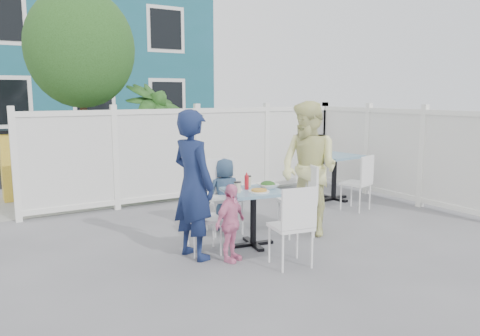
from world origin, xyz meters
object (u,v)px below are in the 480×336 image
chair_right (302,194)px  chair_near (294,221)px  toddler (230,223)px  man (193,185)px  boy (225,194)px  chair_back (222,190)px  utility_cabinet (21,166)px  spare_table (334,165)px  woman (309,169)px  chair_left (198,213)px  main_table (253,203)px

chair_right → chair_near: size_ratio=1.05×
toddler → chair_right: bearing=-9.2°
man → boy: size_ratio=1.71×
chair_right → chair_back: 1.07m
utility_cabinet → toddler: (1.60, -4.60, -0.15)m
chair_right → man: bearing=105.5°
boy → spare_table: bearing=-161.4°
chair_near → boy: (0.09, 1.67, -0.03)m
chair_near → toddler: chair_near is taller
woman → chair_right: bearing=-105.4°
chair_back → chair_near: (-0.01, -1.60, -0.05)m
utility_cabinet → chair_back: bearing=-58.8°
chair_left → man: 0.37m
chair_left → boy: (0.76, 0.73, 0.00)m
main_table → chair_left: 0.71m
main_table → man: bearing=179.3°
chair_left → chair_right: (1.50, -0.04, 0.06)m
chair_right → boy: size_ratio=0.95×
woman → boy: (-0.83, 0.77, -0.39)m
utility_cabinet → boy: size_ratio=1.20×
chair_back → toddler: (-0.48, -1.07, -0.13)m
chair_left → chair_right: 1.50m
main_table → chair_right: 0.80m
utility_cabinet → spare_table: 5.50m
woman → toddler: 1.51m
utility_cabinet → chair_left: bearing=-70.8°
spare_table → toddler: size_ratio=0.94×
chair_right → utility_cabinet: bearing=48.4°
toddler → woman: bearing=-10.5°
chair_near → toddler: size_ratio=1.02×
spare_table → chair_left: 3.54m
chair_back → man: (-0.77, -0.74, 0.27)m
chair_left → toddler: size_ratio=0.96×
man → woman: woman is taller
woman → chair_near: bearing=-57.4°
spare_table → chair_near: bearing=-139.3°
man → woman: 1.69m
boy → chair_left: bearing=49.4°
chair_right → man: 1.62m
chair_left → boy: size_ratio=0.85×
spare_table → chair_left: bearing=-158.3°
man → toddler: (0.29, -0.33, -0.41)m
chair_left → chair_back: size_ratio=0.86×
man → woman: (1.69, 0.04, 0.04)m
main_table → boy: boy is taller
woman → main_table: bearing=-98.6°
chair_back → man: 1.10m
utility_cabinet → main_table: size_ratio=1.55×
spare_table → woman: 2.18m
chair_right → boy: boy is taller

